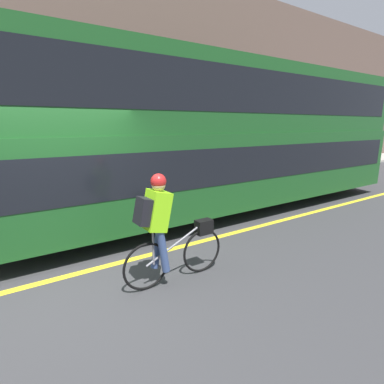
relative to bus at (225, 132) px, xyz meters
name	(u,v)px	position (x,y,z in m)	size (l,w,h in m)	color
ground_plane	(71,280)	(-4.31, -1.67, -2.07)	(80.00, 80.00, 0.00)	#38383A
road_center_line	(69,276)	(-4.31, -1.52, -2.07)	(50.00, 0.14, 0.01)	yellow
sidewalk_curb	(29,200)	(-4.31, 3.83, -2.01)	(60.00, 2.19, 0.13)	#A8A399
building_facade	(8,65)	(-4.31, 5.08, 1.97)	(60.00, 0.30, 8.07)	brown
bus	(225,132)	(0.00, 0.00, 0.00)	(11.34, 2.61, 3.70)	black
cyclist_on_bike	(165,226)	(-3.17, -2.53, -1.19)	(1.64, 0.32, 1.63)	black
trash_bin	(65,181)	(-3.28, 3.72, -1.50)	(0.51, 0.51, 0.89)	#262628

